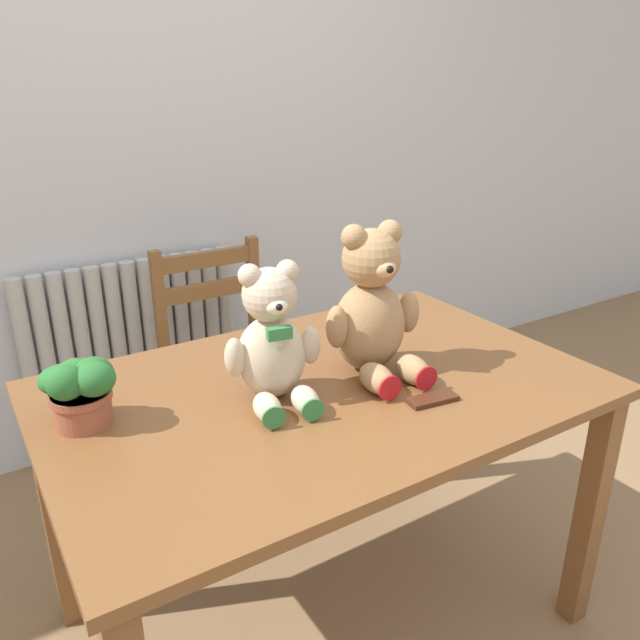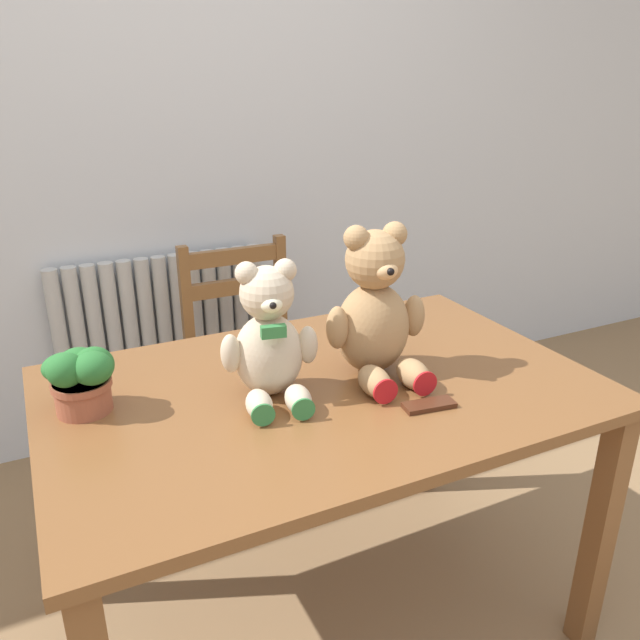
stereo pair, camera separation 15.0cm
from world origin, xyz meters
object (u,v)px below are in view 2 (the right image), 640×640
object	(u,v)px
wooden_chair_behind	(250,356)
potted_plant	(81,376)
chocolate_bar	(429,405)
teddy_bear_left	(269,340)
teddy_bear_right	(376,312)

from	to	relation	value
wooden_chair_behind	potted_plant	bearing A→B (deg)	48.27
potted_plant	chocolate_bar	size ratio (longest dim) A/B	1.30
chocolate_bar	potted_plant	bearing A→B (deg)	155.26
potted_plant	chocolate_bar	xyz separation A→B (m)	(0.72, -0.33, -0.08)
wooden_chair_behind	teddy_bear_left	bearing A→B (deg)	74.25
wooden_chair_behind	teddy_bear_right	size ratio (longest dim) A/B	2.28
wooden_chair_behind	teddy_bear_left	xyz separation A→B (m)	(-0.24, -0.84, 0.44)
teddy_bear_left	teddy_bear_right	distance (m)	0.29
teddy_bear_left	chocolate_bar	xyz separation A→B (m)	(0.31, -0.22, -0.14)
teddy_bear_left	chocolate_bar	world-z (taller)	teddy_bear_left
teddy_bear_left	teddy_bear_right	world-z (taller)	teddy_bear_right
wooden_chair_behind	teddy_bear_left	world-z (taller)	teddy_bear_left
teddy_bear_right	teddy_bear_left	bearing A→B (deg)	3.54
teddy_bear_right	chocolate_bar	distance (m)	0.27
wooden_chair_behind	chocolate_bar	xyz separation A→B (m)	(0.07, -1.06, 0.30)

